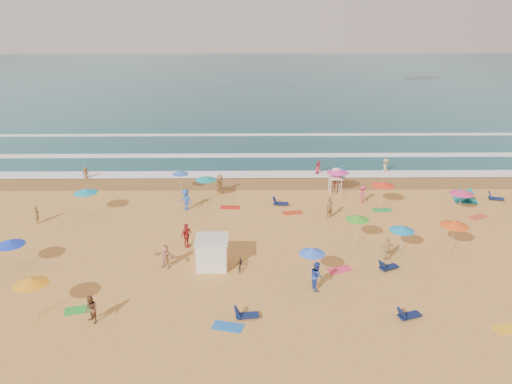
{
  "coord_description": "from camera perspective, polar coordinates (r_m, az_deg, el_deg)",
  "views": [
    {
      "loc": [
        -1.98,
        -34.41,
        16.67
      ],
      "look_at": [
        -1.52,
        6.0,
        1.5
      ],
      "focal_mm": 35.0,
      "sensor_mm": 36.0,
      "label": 1
    }
  ],
  "objects": [
    {
      "name": "beach_umbrellas",
      "position": [
        39.75,
        7.64,
        -1.05
      ],
      "size": [
        42.23,
        22.09,
        0.73
      ],
      "color": "#3768F9",
      "rests_on": "ground"
    },
    {
      "name": "popup_tents",
      "position": [
        44.35,
        26.26,
        -2.91
      ],
      "size": [
        3.17,
        13.48,
        1.2
      ],
      "color": "#EC3497",
      "rests_on": "ground"
    },
    {
      "name": "ocean",
      "position": [
        119.6,
        0.32,
        12.56
      ],
      "size": [
        220.0,
        140.0,
        0.18
      ],
      "primitive_type": "cube",
      "color": "#0C4756",
      "rests_on": "ground"
    },
    {
      "name": "loungers",
      "position": [
        34.4,
        6.15,
        -8.22
      ],
      "size": [
        43.53,
        22.72,
        0.34
      ],
      "color": "#0E1948",
      "rests_on": "ground"
    },
    {
      "name": "bicycle",
      "position": [
        33.88,
        -1.8,
        -8.14
      ],
      "size": [
        0.6,
        1.54,
        0.8
      ],
      "primitive_type": "imported",
      "rotation": [
        0.0,
        0.0,
        -0.04
      ],
      "color": "black",
      "rests_on": "ground"
    },
    {
      "name": "ground",
      "position": [
        38.29,
        2.39,
        -5.25
      ],
      "size": [
        220.0,
        220.0,
        0.0
      ],
      "primitive_type": "plane",
      "color": "gold",
      "rests_on": "ground"
    },
    {
      "name": "towels",
      "position": [
        35.39,
        -0.05,
        -7.5
      ],
      "size": [
        41.29,
        20.79,
        0.03
      ],
      "color": "red",
      "rests_on": "ground"
    },
    {
      "name": "lifeguard_stand",
      "position": [
        47.34,
        9.04,
        1.04
      ],
      "size": [
        1.2,
        1.2,
        2.1
      ],
      "primitive_type": null,
      "color": "white",
      "rests_on": "ground"
    },
    {
      "name": "cabana_roof",
      "position": [
        33.48,
        -5.09,
        -5.39
      ],
      "size": [
        2.2,
        2.2,
        0.12
      ],
      "primitive_type": "cube",
      "color": "silver",
      "rests_on": "cabana"
    },
    {
      "name": "beachgoers",
      "position": [
        41.68,
        -0.22,
        -1.77
      ],
      "size": [
        39.85,
        27.53,
        2.14
      ],
      "color": "#D23444",
      "rests_on": "ground"
    },
    {
      "name": "surf_foam",
      "position": [
        58.18,
        1.33,
        4.02
      ],
      "size": [
        200.0,
        18.7,
        0.05
      ],
      "color": "white",
      "rests_on": "ground"
    },
    {
      "name": "cabana",
      "position": [
        33.95,
        -5.03,
        -7.0
      ],
      "size": [
        2.0,
        2.0,
        2.0
      ],
      "primitive_type": "cube",
      "color": "white",
      "rests_on": "ground"
    },
    {
      "name": "wet_sand",
      "position": [
        49.82,
        1.66,
        1.02
      ],
      "size": [
        220.0,
        220.0,
        0.0
      ],
      "primitive_type": "plane",
      "color": "olive",
      "rests_on": "ground"
    }
  ]
}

